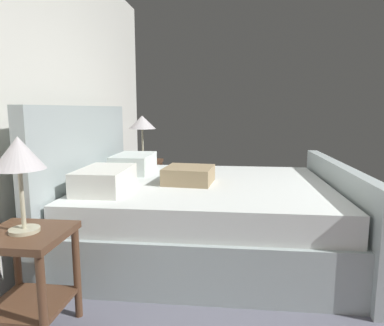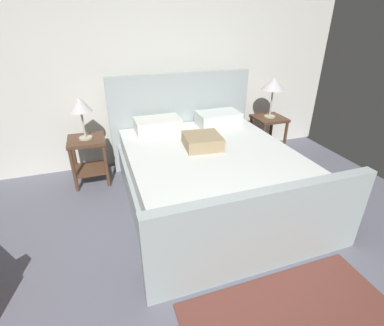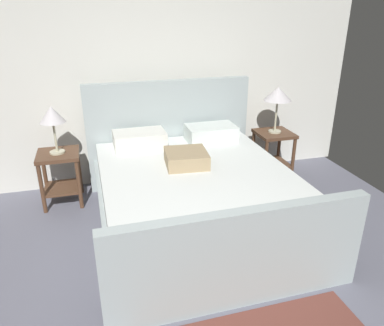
{
  "view_description": "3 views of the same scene",
  "coord_description": "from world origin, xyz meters",
  "px_view_note": "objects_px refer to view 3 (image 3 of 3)",
  "views": [
    {
      "loc": [
        -2.49,
        1.4,
        1.26
      ],
      "look_at": [
        0.29,
        1.72,
        0.82
      ],
      "focal_mm": 32.41,
      "sensor_mm": 36.0,
      "label": 1
    },
    {
      "loc": [
        -0.62,
        -1.0,
        1.92
      ],
      "look_at": [
        0.21,
        1.49,
        0.58
      ],
      "focal_mm": 26.74,
      "sensor_mm": 36.0,
      "label": 2
    },
    {
      "loc": [
        -0.41,
        -1.49,
        2.05
      ],
      "look_at": [
        0.36,
        1.31,
        0.83
      ],
      "focal_mm": 34.68,
      "sensor_mm": 36.0,
      "label": 3
    }
  ],
  "objects_px": {
    "bed": "(194,193)",
    "table_lamp_right": "(278,95)",
    "nightstand_right": "(273,147)",
    "table_lamp_left": "(52,116)",
    "nightstand_left": "(60,170)"
  },
  "relations": [
    {
      "from": "bed",
      "to": "table_lamp_right",
      "type": "xyz_separation_m",
      "value": [
        1.3,
        0.86,
        0.72
      ]
    },
    {
      "from": "nightstand_right",
      "to": "bed",
      "type": "bearing_deg",
      "value": -146.47
    },
    {
      "from": "table_lamp_left",
      "to": "nightstand_left",
      "type": "bearing_deg",
      "value": -75.96
    },
    {
      "from": "nightstand_right",
      "to": "nightstand_left",
      "type": "xyz_separation_m",
      "value": [
        -2.6,
        -0.03,
        0.0
      ]
    },
    {
      "from": "table_lamp_left",
      "to": "nightstand_right",
      "type": "bearing_deg",
      "value": 0.6
    },
    {
      "from": "bed",
      "to": "table_lamp_right",
      "type": "distance_m",
      "value": 1.72
    },
    {
      "from": "nightstand_left",
      "to": "table_lamp_left",
      "type": "height_order",
      "value": "table_lamp_left"
    },
    {
      "from": "bed",
      "to": "table_lamp_right",
      "type": "bearing_deg",
      "value": 33.53
    },
    {
      "from": "nightstand_right",
      "to": "table_lamp_right",
      "type": "height_order",
      "value": "table_lamp_right"
    },
    {
      "from": "nightstand_right",
      "to": "table_lamp_left",
      "type": "xyz_separation_m",
      "value": [
        -2.6,
        -0.03,
        0.61
      ]
    },
    {
      "from": "table_lamp_right",
      "to": "nightstand_left",
      "type": "height_order",
      "value": "table_lamp_right"
    },
    {
      "from": "table_lamp_right",
      "to": "table_lamp_left",
      "type": "bearing_deg",
      "value": -179.4
    },
    {
      "from": "table_lamp_right",
      "to": "table_lamp_left",
      "type": "height_order",
      "value": "table_lamp_right"
    },
    {
      "from": "nightstand_right",
      "to": "table_lamp_right",
      "type": "xyz_separation_m",
      "value": [
        0.0,
        0.0,
        0.67
      ]
    },
    {
      "from": "nightstand_left",
      "to": "table_lamp_left",
      "type": "distance_m",
      "value": 0.61
    }
  ]
}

